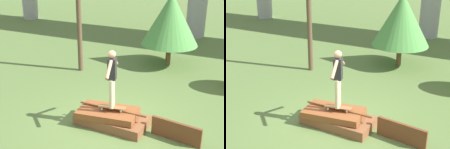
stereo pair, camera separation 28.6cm
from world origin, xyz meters
TOP-DOWN VIEW (x-y plane):
  - ground_plane at (0.00, 0.00)m, footprint 80.00×80.00m
  - scrap_pile at (-0.04, -0.01)m, footprint 2.06×1.13m
  - scrap_plank_loose at (1.87, -0.01)m, footprint 1.38×0.26m
  - skateboard at (0.03, -0.06)m, footprint 0.81×0.37m
  - skater at (0.03, -0.06)m, footprint 0.37×1.23m
  - tree_behind_left at (-0.01, 5.66)m, footprint 2.41×2.41m

SIDE VIEW (x-z plane):
  - ground_plane at x=0.00m, z-range 0.00..0.00m
  - scrap_pile at x=-0.04m, z-range -0.04..0.48m
  - scrap_plank_loose at x=1.87m, z-range 0.00..0.54m
  - skateboard at x=0.03m, z-range 0.55..0.64m
  - skater at x=0.03m, z-range 0.74..2.39m
  - tree_behind_left at x=-0.01m, z-range 0.46..3.58m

